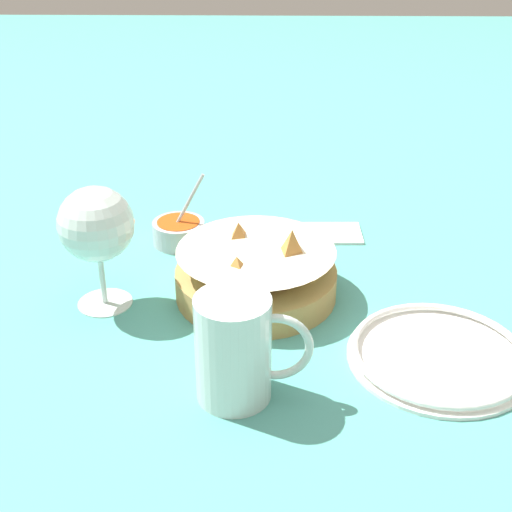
{
  "coord_description": "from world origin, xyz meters",
  "views": [
    {
      "loc": [
        0.03,
        -0.75,
        0.49
      ],
      "look_at": [
        0.02,
        0.04,
        0.06
      ],
      "focal_mm": 50.0,
      "sensor_mm": 36.0,
      "label": 1
    }
  ],
  "objects_px": {
    "wine_glass": "(96,227)",
    "beer_mug": "(234,352)",
    "sauce_cup": "(179,231)",
    "side_plate": "(438,354)",
    "food_basket": "(256,274)"
  },
  "relations": [
    {
      "from": "sauce_cup",
      "to": "beer_mug",
      "type": "bearing_deg",
      "value": -74.25
    },
    {
      "from": "wine_glass",
      "to": "beer_mug",
      "type": "height_order",
      "value": "wine_glass"
    },
    {
      "from": "sauce_cup",
      "to": "food_basket",
      "type": "bearing_deg",
      "value": -51.0
    },
    {
      "from": "sauce_cup",
      "to": "beer_mug",
      "type": "distance_m",
      "value": 0.36
    },
    {
      "from": "sauce_cup",
      "to": "wine_glass",
      "type": "bearing_deg",
      "value": -114.43
    },
    {
      "from": "food_basket",
      "to": "wine_glass",
      "type": "xyz_separation_m",
      "value": [
        -0.19,
        -0.02,
        0.08
      ]
    },
    {
      "from": "food_basket",
      "to": "side_plate",
      "type": "bearing_deg",
      "value": -33.06
    },
    {
      "from": "food_basket",
      "to": "beer_mug",
      "type": "bearing_deg",
      "value": -95.62
    },
    {
      "from": "wine_glass",
      "to": "side_plate",
      "type": "height_order",
      "value": "wine_glass"
    },
    {
      "from": "food_basket",
      "to": "sauce_cup",
      "type": "bearing_deg",
      "value": 129.0
    },
    {
      "from": "wine_glass",
      "to": "beer_mug",
      "type": "relative_size",
      "value": 1.29
    },
    {
      "from": "wine_glass",
      "to": "side_plate",
      "type": "relative_size",
      "value": 0.77
    },
    {
      "from": "wine_glass",
      "to": "beer_mug",
      "type": "distance_m",
      "value": 0.25
    },
    {
      "from": "sauce_cup",
      "to": "side_plate",
      "type": "xyz_separation_m",
      "value": [
        0.32,
        -0.28,
        -0.01
      ]
    },
    {
      "from": "wine_glass",
      "to": "beer_mug",
      "type": "bearing_deg",
      "value": -45.47
    }
  ]
}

